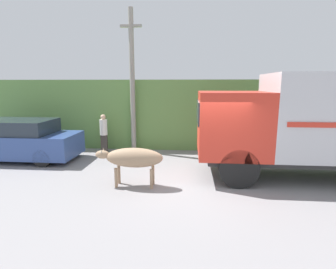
% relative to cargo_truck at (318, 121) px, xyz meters
% --- Properties ---
extents(ground_plane, '(60.00, 60.00, 0.00)m').
position_rel_cargo_truck_xyz_m(ground_plane, '(-3.51, -0.77, -1.85)').
color(ground_plane, gray).
extents(hillside_embankment, '(32.00, 5.70, 3.18)m').
position_rel_cargo_truck_xyz_m(hillside_embankment, '(-3.51, 6.12, -0.26)').
color(hillside_embankment, '#608C47').
rests_on(hillside_embankment, ground_plane).
extents(building_backdrop, '(4.93, 2.70, 2.96)m').
position_rel_cargo_truck_xyz_m(building_backdrop, '(-7.13, 4.72, -0.36)').
color(building_backdrop, '#99ADB7').
rests_on(building_backdrop, ground_plane).
extents(cargo_truck, '(7.07, 2.33, 3.30)m').
position_rel_cargo_truck_xyz_m(cargo_truck, '(0.00, 0.00, 0.00)').
color(cargo_truck, '#2D2D2D').
rests_on(cargo_truck, ground_plane).
extents(brown_cow, '(2.00, 0.57, 1.16)m').
position_rel_cargo_truck_xyz_m(brown_cow, '(-5.58, -1.13, -1.00)').
color(brown_cow, '#9E7F60').
rests_on(brown_cow, ground_plane).
extents(parked_suv, '(4.79, 1.84, 1.61)m').
position_rel_cargo_truck_xyz_m(parked_suv, '(-10.76, 1.20, -1.07)').
color(parked_suv, '#334C8C').
rests_on(parked_suv, ground_plane).
extents(pedestrian_on_hill, '(0.38, 0.38, 1.69)m').
position_rel_cargo_truck_xyz_m(pedestrian_on_hill, '(-7.71, 2.64, -0.92)').
color(pedestrian_on_hill, '#38332D').
rests_on(pedestrian_on_hill, ground_plane).
extents(utility_pole, '(0.90, 0.21, 6.09)m').
position_rel_cargo_truck_xyz_m(utility_pole, '(-6.46, 2.98, 1.32)').
color(utility_pole, gray).
rests_on(utility_pole, ground_plane).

